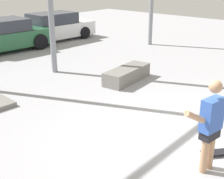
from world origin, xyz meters
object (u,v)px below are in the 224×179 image
(skateboarder, at_px, (211,123))
(grind_box, at_px, (127,74))
(parked_car_green, at_px, (4,36))
(parked_car_white, at_px, (55,27))
(skateboard, at_px, (220,152))

(skateboarder, bearing_deg, grind_box, 63.81)
(parked_car_green, xyz_separation_m, parked_car_white, (3.07, 0.16, -0.02))
(skateboarder, relative_size, parked_car_white, 0.41)
(skateboarder, distance_m, grind_box, 5.18)
(grind_box, height_order, parked_car_white, parked_car_white)
(skateboard, height_order, parked_car_white, parked_car_white)
(skateboard, xyz_separation_m, parked_car_green, (1.95, 11.05, 0.64))
(parked_car_green, distance_m, parked_car_white, 3.08)
(grind_box, bearing_deg, skateboarder, -125.18)
(skateboarder, height_order, parked_car_green, skateboarder)
(skateboarder, bearing_deg, parked_car_green, 85.72)
(skateboarder, distance_m, skateboard, 1.11)
(skateboarder, relative_size, skateboard, 2.38)
(skateboarder, height_order, skateboard, skateboarder)
(skateboard, distance_m, parked_car_white, 12.30)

